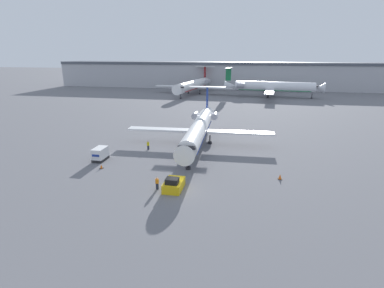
% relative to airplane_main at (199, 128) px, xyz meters
% --- Properties ---
extents(ground_plane, '(600.00, 600.00, 0.00)m').
position_rel_airplane_main_xyz_m(ground_plane, '(0.66, -20.24, -3.33)').
color(ground_plane, slate).
extents(terminal_building, '(180.00, 16.80, 12.71)m').
position_rel_airplane_main_xyz_m(terminal_building, '(0.66, 99.76, 3.05)').
color(terminal_building, '#B2B2B7').
rests_on(terminal_building, ground).
extents(airplane_main, '(28.17, 32.01, 9.60)m').
position_rel_airplane_main_xyz_m(airplane_main, '(0.00, 0.00, 0.00)').
color(airplane_main, white).
rests_on(airplane_main, ground).
extents(pushback_tug, '(2.28, 3.77, 1.86)m').
position_rel_airplane_main_xyz_m(pushback_tug, '(0.13, -20.00, -2.64)').
color(pushback_tug, yellow).
rests_on(pushback_tug, ground).
extents(luggage_cart, '(1.75, 2.97, 2.14)m').
position_rel_airplane_main_xyz_m(luggage_cart, '(-14.50, -11.64, -2.26)').
color(luggage_cart, '#232326').
rests_on(luggage_cart, ground).
extents(worker_near_tug, '(0.40, 0.24, 1.67)m').
position_rel_airplane_main_xyz_m(worker_near_tug, '(-1.99, -20.38, -2.46)').
color(worker_near_tug, '#232838').
rests_on(worker_near_tug, ground).
extents(worker_by_wing, '(0.40, 0.24, 1.65)m').
position_rel_airplane_main_xyz_m(worker_by_wing, '(-8.62, -4.74, -2.48)').
color(worker_by_wing, '#232838').
rests_on(worker_by_wing, ground).
extents(traffic_cone_left, '(0.55, 0.55, 0.64)m').
position_rel_airplane_main_xyz_m(traffic_cone_left, '(-12.63, -15.02, -3.03)').
color(traffic_cone_left, black).
rests_on(traffic_cone_left, ground).
extents(traffic_cone_right, '(0.64, 0.64, 0.73)m').
position_rel_airplane_main_xyz_m(traffic_cone_right, '(13.96, -13.99, -2.98)').
color(traffic_cone_right, black).
rests_on(traffic_cone_right, ground).
extents(airplane_parked_far_left, '(38.58, 34.59, 11.23)m').
position_rel_airplane_main_xyz_m(airplane_parked_far_left, '(17.44, 69.98, 0.77)').
color(airplane_parked_far_left, white).
rests_on(airplane_parked_far_left, ground).
extents(airplane_parked_far_right, '(35.07, 37.77, 10.96)m').
position_rel_airplane_main_xyz_m(airplane_parked_far_right, '(-15.15, 73.09, 0.52)').
color(airplane_parked_far_right, white).
rests_on(airplane_parked_far_right, ground).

